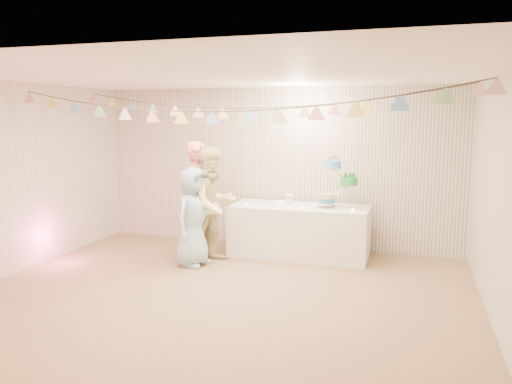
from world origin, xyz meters
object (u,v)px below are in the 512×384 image
(person_adult_a, at_px, (200,200))
(person_adult_b, at_px, (213,205))
(table, at_px, (299,231))
(cake_stand, at_px, (337,186))
(person_child, at_px, (193,217))

(person_adult_a, bearing_deg, person_adult_b, -96.24)
(table, relative_size, cake_stand, 2.89)
(person_child, bearing_deg, cake_stand, -49.85)
(cake_stand, height_order, person_adult_a, person_adult_a)
(person_adult_a, distance_m, person_child, 0.42)
(cake_stand, height_order, person_child, cake_stand)
(cake_stand, relative_size, person_adult_b, 0.43)
(table, xyz_separation_m, person_child, (-1.35, -0.93, 0.32))
(person_adult_a, bearing_deg, person_child, -152.38)
(cake_stand, bearing_deg, table, -174.81)
(table, height_order, person_child, person_child)
(person_adult_a, relative_size, person_child, 1.25)
(person_adult_a, xyz_separation_m, person_child, (0.06, -0.37, -0.17))
(person_adult_a, bearing_deg, table, -49.97)
(table, bearing_deg, cake_stand, 5.19)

